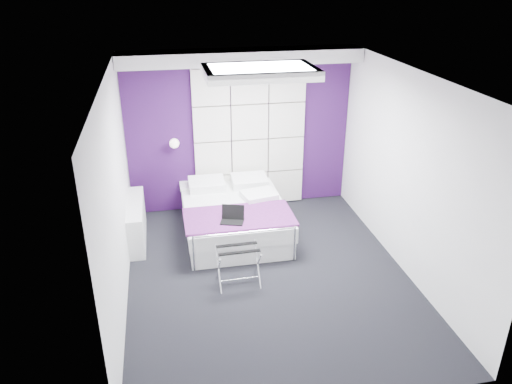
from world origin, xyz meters
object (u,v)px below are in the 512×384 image
nightstand (193,185)px  luggage_rack (238,266)px  bed (234,217)px  radiator (137,222)px  wall_lamp (174,143)px  laptop (232,217)px

nightstand → luggage_rack: 2.15m
bed → luggage_rack: size_ratio=3.51×
radiator → bed: (1.43, -0.08, -0.03)m
wall_lamp → radiator: (-0.64, -0.76, -0.92)m
wall_lamp → laptop: (0.67, -1.41, -0.65)m
wall_lamp → radiator: wall_lamp is taller
wall_lamp → luggage_rack: bearing=-73.3°
wall_lamp → luggage_rack: size_ratio=0.29×
radiator → wall_lamp: bearing=49.9°
nightstand → laptop: laptop is taller
wall_lamp → laptop: 1.69m
wall_lamp → laptop: size_ratio=0.49×
radiator → luggage_rack: (1.28, -1.38, -0.04)m
radiator → laptop: size_ratio=3.88×
bed → luggage_rack: (-0.15, -1.29, -0.02)m
luggage_rack → laptop: bearing=86.4°
luggage_rack → radiator: bearing=131.8°
wall_lamp → bed: bearing=-46.8°
wall_lamp → laptop: bearing=-64.5°
nightstand → luggage_rack: bearing=-79.2°
wall_lamp → luggage_rack: wall_lamp is taller
laptop → radiator: bearing=171.4°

